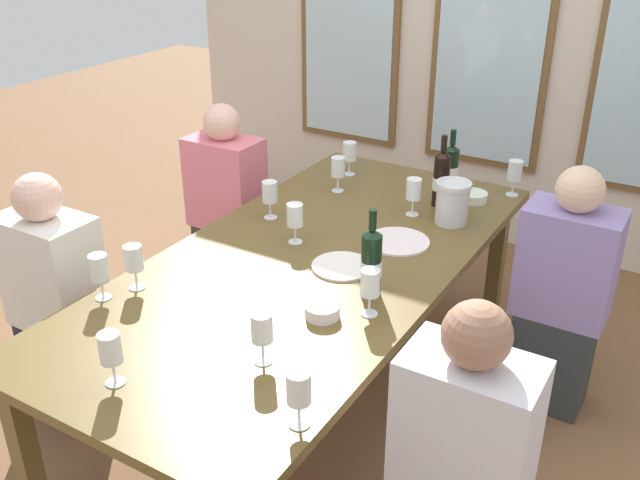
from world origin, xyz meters
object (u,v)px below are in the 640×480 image
object	(u,v)px
wine_glass_1	(270,193)
wine_glass_10	(299,391)
seated_person_0	(58,307)
seated_person_3	(561,297)
tasting_bowl_0	(473,197)
wine_glass_6	(338,168)
wine_glass_9	(134,260)
wine_bottle_1	(441,178)
wine_glass_4	(370,284)
wine_glass_2	(350,152)
seated_person_1	(460,475)
wine_bottle_2	(451,167)
wine_glass_8	(414,191)
white_plate_1	(398,241)
wine_glass_7	(110,349)
seated_person_2	(227,211)
dining_table	(309,273)
wine_glass_11	(295,217)
wine_glass_5	(515,172)
wine_glass_0	(262,329)
metal_pitcher	(452,202)
wine_glass_3	(99,269)
wine_bottle_0	(371,262)
white_plate_0	(342,266)
tasting_bowl_1	(322,311)

from	to	relation	value
wine_glass_1	wine_glass_10	world-z (taller)	same
seated_person_0	seated_person_3	world-z (taller)	same
tasting_bowl_0	seated_person_3	size ratio (longest dim) A/B	0.12
wine_glass_6	wine_glass_10	world-z (taller)	same
wine_glass_9	wine_bottle_1	bearing A→B (deg)	63.04
wine_glass_4	wine_glass_2	bearing A→B (deg)	121.82
wine_glass_6	seated_person_1	size ratio (longest dim) A/B	0.16
tasting_bowl_0	wine_glass_6	xyz separation A→B (m)	(-0.61, -0.22, 0.10)
wine_bottle_1	wine_glass_2	xyz separation A→B (m)	(-0.55, 0.13, -0.01)
wine_bottle_2	wine_glass_8	world-z (taller)	wine_bottle_2
wine_bottle_1	wine_bottle_2	bearing A→B (deg)	99.15
white_plate_1	seated_person_3	xyz separation A→B (m)	(0.64, 0.28, -0.22)
wine_glass_7	seated_person_2	bearing A→B (deg)	117.16
dining_table	wine_glass_4	world-z (taller)	wine_glass_4
wine_glass_10	seated_person_2	xyz separation A→B (m)	(-1.37, 1.42, -0.33)
wine_glass_1	wine_glass_11	bearing A→B (deg)	-33.27
wine_glass_5	wine_glass_9	size ratio (longest dim) A/B	1.00
dining_table	seated_person_1	world-z (taller)	seated_person_1
white_plate_1	wine_glass_0	xyz separation A→B (m)	(-0.00, -0.97, 0.12)
wine_glass_1	wine_glass_2	world-z (taller)	same
metal_pitcher	dining_table	bearing A→B (deg)	-119.51
wine_glass_5	seated_person_3	xyz separation A→B (m)	(0.39, -0.47, -0.33)
wine_bottle_1	seated_person_2	world-z (taller)	seated_person_2
wine_glass_0	wine_glass_1	world-z (taller)	same
wine_bottle_2	wine_glass_9	size ratio (longest dim) A/B	1.75
wine_glass_1	wine_glass_10	distance (m)	1.38
wine_bottle_1	wine_glass_3	distance (m)	1.58
dining_table	seated_person_1	size ratio (longest dim) A/B	2.11
wine_glass_11	wine_glass_4	bearing A→B (deg)	-32.93
wine_glass_4	wine_bottle_0	bearing A→B (deg)	115.99
dining_table	wine_bottle_0	size ratio (longest dim) A/B	7.01
white_plate_0	wine_glass_1	size ratio (longest dim) A/B	1.38
wine_bottle_1	seated_person_0	world-z (taller)	seated_person_0
wine_bottle_2	wine_glass_7	bearing A→B (deg)	-98.26
wine_bottle_2	tasting_bowl_0	world-z (taller)	wine_bottle_2
metal_pitcher	wine_glass_6	distance (m)	0.61
wine_glass_4	wine_glass_9	distance (m)	0.87
wine_glass_3	wine_glass_4	size ratio (longest dim) A/B	1.00
tasting_bowl_0	metal_pitcher	bearing A→B (deg)	-89.73
wine_glass_3	wine_glass_6	size ratio (longest dim) A/B	1.00
wine_glass_10	seated_person_2	distance (m)	2.00
tasting_bowl_1	wine_glass_2	xyz separation A→B (m)	(-0.58, 1.24, 0.10)
wine_glass_8	wine_bottle_2	bearing A→B (deg)	85.42
wine_bottle_1	wine_glass_1	distance (m)	0.79
wine_glass_10	seated_person_1	distance (m)	0.57
wine_glass_1	seated_person_0	distance (m)	1.01
wine_glass_6	wine_glass_11	bearing A→B (deg)	-77.73
wine_glass_3	wine_glass_9	xyz separation A→B (m)	(0.05, 0.12, -0.00)
wine_glass_11	seated_person_0	xyz separation A→B (m)	(-0.75, -0.65, -0.33)
white_plate_0	wine_glass_0	world-z (taller)	wine_glass_0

